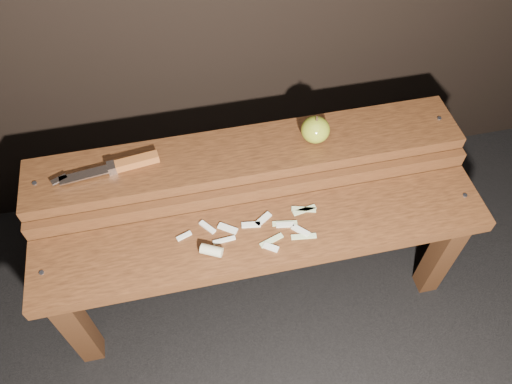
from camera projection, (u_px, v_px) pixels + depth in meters
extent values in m
plane|color=black|center=(260.00, 287.00, 1.65)|extent=(60.00, 60.00, 0.00)
cube|color=#3A1E0E|center=(77.00, 327.00, 1.38)|extent=(0.06, 0.06, 0.38)
cube|color=#3A1E0E|center=(441.00, 255.00, 1.51)|extent=(0.06, 0.06, 0.38)
cube|color=#4B2712|center=(265.00, 236.00, 1.30)|extent=(1.20, 0.20, 0.04)
cylinder|color=slate|center=(42.00, 273.00, 1.22)|extent=(0.01, 0.01, 0.00)
cylinder|color=slate|center=(465.00, 195.00, 1.36)|extent=(0.01, 0.01, 0.00)
cube|color=#3A1E0E|center=(73.00, 229.00, 1.52)|extent=(0.06, 0.06, 0.46)
cube|color=#3A1E0E|center=(406.00, 172.00, 1.66)|extent=(0.06, 0.06, 0.46)
cube|color=#4B2712|center=(256.00, 193.00, 1.34)|extent=(1.20, 0.02, 0.05)
cube|color=#4B2712|center=(248.00, 154.00, 1.37)|extent=(1.20, 0.18, 0.04)
cylinder|color=slate|center=(35.00, 183.00, 1.28)|extent=(0.01, 0.01, 0.00)
cylinder|color=slate|center=(439.00, 118.00, 1.42)|extent=(0.01, 0.01, 0.00)
ellipsoid|color=olive|center=(315.00, 130.00, 1.35)|extent=(0.08, 0.08, 0.07)
cylinder|color=#382314|center=(317.00, 119.00, 1.32)|extent=(0.01, 0.01, 0.01)
cube|color=#984E21|center=(137.00, 161.00, 1.31)|extent=(0.12, 0.04, 0.02)
cube|color=silver|center=(112.00, 168.00, 1.30)|extent=(0.02, 0.03, 0.02)
cube|color=silver|center=(84.00, 175.00, 1.29)|extent=(0.13, 0.04, 0.00)
cube|color=silver|center=(59.00, 179.00, 1.28)|extent=(0.04, 0.03, 0.00)
cube|color=beige|center=(263.00, 219.00, 1.31)|extent=(0.05, 0.04, 0.01)
cube|color=beige|center=(251.00, 225.00, 1.30)|extent=(0.05, 0.02, 0.01)
cube|color=beige|center=(285.00, 225.00, 1.30)|extent=(0.05, 0.02, 0.01)
cube|color=beige|center=(228.00, 228.00, 1.29)|extent=(0.05, 0.04, 0.01)
cube|color=beige|center=(301.00, 231.00, 1.29)|extent=(0.05, 0.05, 0.01)
cube|color=beige|center=(271.00, 247.00, 1.26)|extent=(0.04, 0.04, 0.01)
cube|color=beige|center=(207.00, 227.00, 1.29)|extent=(0.04, 0.05, 0.01)
cube|color=beige|center=(224.00, 240.00, 1.27)|extent=(0.06, 0.01, 0.01)
cube|color=beige|center=(184.00, 236.00, 1.28)|extent=(0.04, 0.02, 0.01)
cylinder|color=#C9BB8C|center=(212.00, 250.00, 1.24)|extent=(0.06, 0.05, 0.03)
cube|color=#BCC988|center=(304.00, 210.00, 1.33)|extent=(0.07, 0.02, 0.00)
cube|color=#BCC988|center=(304.00, 209.00, 1.33)|extent=(0.07, 0.03, 0.00)
cube|color=#BCC988|center=(285.00, 223.00, 1.30)|extent=(0.07, 0.02, 0.00)
cube|color=#BCC988|center=(271.00, 240.00, 1.27)|extent=(0.07, 0.03, 0.00)
cube|color=#BCC988|center=(304.00, 236.00, 1.28)|extent=(0.07, 0.02, 0.00)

